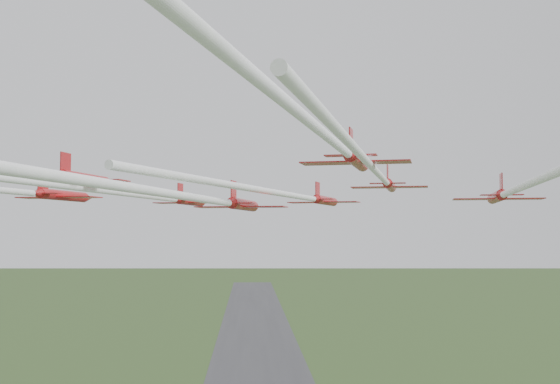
{
  "coord_description": "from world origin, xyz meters",
  "views": [
    {
      "loc": [
        -3.78,
        -73.97,
        51.42
      ],
      "look_at": [
        -0.26,
        5.07,
        55.97
      ],
      "focal_mm": 45.0,
      "sensor_mm": 36.0,
      "label": 1
    }
  ],
  "objects_px": {
    "jet_lead": "(294,195)",
    "jet_row2_right": "(378,173)",
    "jet_row3_mid": "(187,196)",
    "jet_row2_left": "(160,198)",
    "jet_row4_right": "(322,132)",
    "jet_row3_right": "(522,187)"
  },
  "relations": [
    {
      "from": "jet_lead",
      "to": "jet_row2_right",
      "type": "bearing_deg",
      "value": -51.04
    },
    {
      "from": "jet_row2_right",
      "to": "jet_row3_mid",
      "type": "bearing_deg",
      "value": -142.88
    },
    {
      "from": "jet_row2_left",
      "to": "jet_row3_mid",
      "type": "relative_size",
      "value": 0.66
    },
    {
      "from": "jet_row2_right",
      "to": "jet_row3_mid",
      "type": "xyz_separation_m",
      "value": [
        -16.78,
        -6.87,
        -2.5
      ]
    },
    {
      "from": "jet_row2_right",
      "to": "jet_row3_mid",
      "type": "distance_m",
      "value": 18.31
    },
    {
      "from": "jet_row2_left",
      "to": "jet_row4_right",
      "type": "relative_size",
      "value": 0.73
    },
    {
      "from": "jet_row2_left",
      "to": "jet_row3_mid",
      "type": "height_order",
      "value": "jet_row2_left"
    },
    {
      "from": "jet_row3_mid",
      "to": "jet_row4_right",
      "type": "xyz_separation_m",
      "value": [
        9.26,
        -16.03,
        2.95
      ]
    },
    {
      "from": "jet_lead",
      "to": "jet_row2_right",
      "type": "relative_size",
      "value": 0.91
    },
    {
      "from": "jet_row4_right",
      "to": "jet_lead",
      "type": "bearing_deg",
      "value": 104.18
    },
    {
      "from": "jet_lead",
      "to": "jet_row3_mid",
      "type": "distance_m",
      "value": 28.58
    },
    {
      "from": "jet_row3_mid",
      "to": "jet_row3_right",
      "type": "height_order",
      "value": "jet_row3_right"
    },
    {
      "from": "jet_lead",
      "to": "jet_row2_left",
      "type": "xyz_separation_m",
      "value": [
        -15.44,
        -3.38,
        -0.45
      ]
    },
    {
      "from": "jet_lead",
      "to": "jet_row2_right",
      "type": "xyz_separation_m",
      "value": [
        6.47,
        -19.74,
        1.01
      ]
    },
    {
      "from": "jet_row4_right",
      "to": "jet_row3_mid",
      "type": "bearing_deg",
      "value": 135.62
    },
    {
      "from": "jet_row3_right",
      "to": "jet_lead",
      "type": "bearing_deg",
      "value": 126.52
    },
    {
      "from": "jet_lead",
      "to": "jet_row3_mid",
      "type": "xyz_separation_m",
      "value": [
        -10.31,
        -26.61,
        -1.49
      ]
    },
    {
      "from": "jet_lead",
      "to": "jet_row4_right",
      "type": "relative_size",
      "value": 0.94
    },
    {
      "from": "jet_row3_right",
      "to": "jet_row2_right",
      "type": "bearing_deg",
      "value": 133.04
    },
    {
      "from": "jet_row3_mid",
      "to": "jet_row3_right",
      "type": "distance_m",
      "value": 25.6
    },
    {
      "from": "jet_row2_left",
      "to": "jet_row3_right",
      "type": "relative_size",
      "value": 0.79
    },
    {
      "from": "jet_lead",
      "to": "jet_row4_right",
      "type": "bearing_deg",
      "value": -70.6
    }
  ]
}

